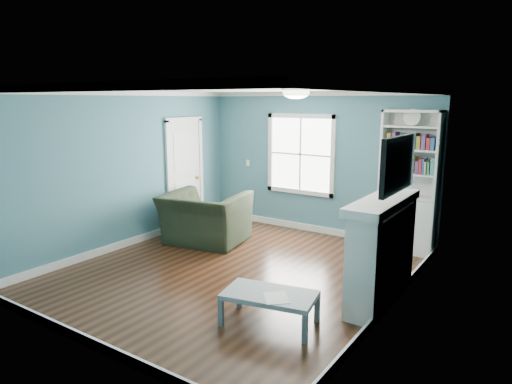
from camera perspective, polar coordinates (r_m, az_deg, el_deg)
The scene contains 13 objects.
floor at distance 6.73m, azimuth -2.59°, elevation -9.90°, with size 5.00×5.00×0.00m, color black.
room_walls at distance 6.33m, azimuth -2.72°, elevation 3.55°, with size 5.00×5.00×5.00m.
trim at distance 6.39m, azimuth -2.69°, elevation 0.48°, with size 4.50×5.00×2.60m.
window at distance 8.60m, azimuth 5.59°, elevation 4.71°, with size 1.40×0.06×1.50m.
bookshelf at distance 7.75m, azimuth 18.44°, elevation -0.51°, with size 0.90×0.35×2.31m.
fireplace at distance 5.78m, azimuth 15.56°, elevation -7.26°, with size 0.44×1.58×1.30m.
tv at distance 5.51m, azimuth 17.36°, elevation 3.36°, with size 0.06×1.10×0.65m, color black.
door at distance 8.88m, azimuth -8.86°, elevation 2.38°, with size 0.12×0.98×2.17m.
ceiling_fixture at distance 5.87m, azimuth 5.04°, elevation 12.37°, with size 0.38×0.38×0.15m.
light_switch at distance 9.25m, azimuth -1.01°, elevation 3.67°, with size 0.08×0.01×0.12m, color white.
recliner at distance 7.92m, azimuth -6.39°, elevation -2.22°, with size 1.34×0.87×1.17m, color black.
coffee_table at distance 5.15m, azimuth 1.71°, elevation -12.97°, with size 1.10×0.75×0.37m.
paper_sheet at distance 5.02m, azimuth 2.53°, elevation -13.06°, with size 0.25×0.31×0.00m, color white.
Camera 1 is at (3.74, -5.04, 2.45)m, focal length 32.00 mm.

